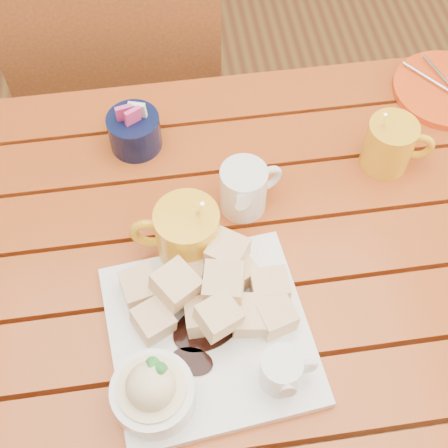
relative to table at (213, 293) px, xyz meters
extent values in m
plane|color=#5D301A|center=(0.00, 0.00, -0.64)|extent=(5.00, 5.00, 0.00)
cube|color=#953813|center=(0.00, -0.23, 0.09)|extent=(1.20, 0.11, 0.03)
cube|color=#953813|center=(0.00, -0.11, 0.09)|extent=(1.20, 0.11, 0.03)
cube|color=#953813|center=(0.00, 0.00, 0.09)|extent=(1.20, 0.11, 0.03)
cube|color=#953813|center=(0.00, 0.11, 0.09)|extent=(1.20, 0.11, 0.03)
cube|color=#953813|center=(0.00, 0.23, 0.09)|extent=(1.20, 0.11, 0.03)
cube|color=#953813|center=(0.00, 0.34, 0.09)|extent=(1.20, 0.11, 0.03)
cube|color=#953813|center=(0.00, 0.36, 0.04)|extent=(1.12, 0.04, 0.08)
cylinder|color=#953813|center=(0.55, 0.35, -0.28)|extent=(0.06, 0.06, 0.72)
cube|color=white|center=(-0.02, -0.12, 0.12)|extent=(0.31, 0.31, 0.02)
cube|color=gold|center=(-0.11, -0.05, 0.14)|extent=(0.06, 0.06, 0.04)
cube|color=gold|center=(0.08, -0.12, 0.14)|extent=(0.06, 0.06, 0.04)
cube|color=gold|center=(-0.03, -0.11, 0.14)|extent=(0.05, 0.05, 0.04)
cube|color=gold|center=(0.07, -0.07, 0.14)|extent=(0.05, 0.05, 0.04)
cube|color=gold|center=(0.03, -0.04, 0.14)|extent=(0.07, 0.07, 0.04)
cube|color=gold|center=(-0.06, -0.07, 0.18)|extent=(0.07, 0.07, 0.04)
cube|color=gold|center=(0.01, -0.07, 0.18)|extent=(0.06, 0.06, 0.04)
cube|color=gold|center=(-0.10, -0.10, 0.14)|extent=(0.07, 0.07, 0.04)
cube|color=gold|center=(0.04, -0.11, 0.14)|extent=(0.05, 0.05, 0.04)
cube|color=gold|center=(-0.04, -0.03, 0.14)|extent=(0.06, 0.06, 0.04)
cube|color=gold|center=(-0.01, -0.12, 0.18)|extent=(0.07, 0.07, 0.04)
cube|color=gold|center=(0.02, -0.03, 0.18)|extent=(0.07, 0.07, 0.04)
cylinder|color=white|center=(-0.10, -0.21, 0.15)|extent=(0.11, 0.11, 0.04)
cylinder|color=beige|center=(-0.10, -0.21, 0.16)|extent=(0.09, 0.09, 0.03)
sphere|color=beige|center=(-0.10, -0.21, 0.18)|extent=(0.06, 0.06, 0.06)
cone|color=#2D8A36|center=(-0.09, -0.20, 0.21)|extent=(0.04, 0.04, 0.03)
cone|color=#2D8A36|center=(-0.10, -0.19, 0.20)|extent=(0.03, 0.03, 0.03)
cylinder|color=white|center=(0.07, -0.20, 0.15)|extent=(0.06, 0.06, 0.06)
cylinder|color=black|center=(0.07, -0.20, 0.18)|extent=(0.04, 0.04, 0.01)
cone|color=white|center=(0.07, -0.23, 0.18)|extent=(0.02, 0.02, 0.03)
torus|color=white|center=(0.10, -0.20, 0.16)|extent=(0.04, 0.01, 0.04)
cylinder|color=yellow|center=(-0.03, 0.02, 0.16)|extent=(0.10, 0.10, 0.11)
cylinder|color=black|center=(-0.03, 0.02, 0.21)|extent=(0.08, 0.08, 0.01)
torus|color=yellow|center=(-0.09, 0.03, 0.16)|extent=(0.07, 0.03, 0.07)
cylinder|color=silver|center=(-0.02, 0.03, 0.20)|extent=(0.02, 0.07, 0.14)
cylinder|color=yellow|center=(0.32, 0.15, 0.15)|extent=(0.08, 0.08, 0.09)
cylinder|color=black|center=(0.32, 0.15, 0.19)|extent=(0.07, 0.07, 0.01)
torus|color=yellow|center=(0.36, 0.14, 0.15)|extent=(0.06, 0.02, 0.06)
cylinder|color=silver|center=(0.30, 0.16, 0.18)|extent=(0.04, 0.05, 0.12)
cylinder|color=white|center=(0.06, 0.10, 0.15)|extent=(0.07, 0.07, 0.09)
cylinder|color=white|center=(0.06, 0.10, 0.19)|extent=(0.06, 0.06, 0.01)
cone|color=white|center=(0.06, 0.06, 0.18)|extent=(0.04, 0.04, 0.03)
torus|color=white|center=(0.11, 0.10, 0.15)|extent=(0.05, 0.03, 0.05)
cylinder|color=#0B1233|center=(-0.10, 0.25, 0.14)|extent=(0.09, 0.09, 0.07)
cube|color=#D73A85|center=(-0.11, 0.25, 0.18)|extent=(0.03, 0.02, 0.04)
cube|color=white|center=(-0.09, 0.26, 0.18)|extent=(0.03, 0.02, 0.04)
cube|color=#D73A85|center=(-0.10, 0.24, 0.18)|extent=(0.03, 0.03, 0.04)
cylinder|color=#E24613|center=(0.48, 0.30, 0.11)|extent=(0.20, 0.20, 0.01)
cylinder|color=silver|center=(0.45, 0.31, 0.13)|extent=(0.09, 0.12, 0.01)
cylinder|color=silver|center=(0.48, 0.31, 0.13)|extent=(0.05, 0.14, 0.01)
cube|color=brown|center=(-0.13, 0.70, -0.19)|extent=(0.45, 0.45, 0.03)
cylinder|color=brown|center=(0.07, 0.88, -0.43)|extent=(0.04, 0.04, 0.43)
cylinder|color=brown|center=(-0.30, 0.89, -0.43)|extent=(0.04, 0.04, 0.43)
cylinder|color=brown|center=(0.05, 0.51, -0.43)|extent=(0.04, 0.04, 0.43)
cylinder|color=brown|center=(-0.32, 0.52, -0.43)|extent=(0.04, 0.04, 0.43)
cube|color=brown|center=(-0.13, 0.50, 0.05)|extent=(0.43, 0.05, 0.45)
camera|label=1|loc=(-0.05, -0.47, 0.95)|focal=50.00mm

